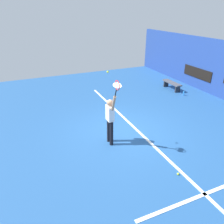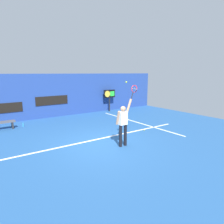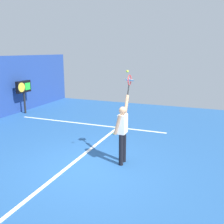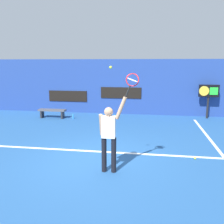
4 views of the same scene
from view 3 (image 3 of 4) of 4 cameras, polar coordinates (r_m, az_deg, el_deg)
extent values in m
plane|color=#23518C|center=(7.39, -4.72, -12.06)|extent=(18.00, 18.00, 0.00)
cube|color=white|center=(7.64, -8.72, -11.23)|extent=(10.00, 0.10, 0.01)
cube|color=white|center=(11.37, -5.47, -2.73)|extent=(0.10, 7.00, 0.01)
cylinder|color=black|center=(7.27, 2.05, -8.51)|extent=(0.13, 0.13, 0.92)
cylinder|color=black|center=(7.49, 2.69, -7.83)|extent=(0.13, 0.13, 0.92)
cube|color=white|center=(7.13, 2.42, -2.69)|extent=(0.34, 0.20, 0.55)
sphere|color=tan|center=(7.03, 2.45, 0.33)|extent=(0.22, 0.22, 0.22)
cylinder|color=tan|center=(7.30, 3.24, 1.60)|extent=(0.30, 0.09, 0.57)
cylinder|color=tan|center=(6.97, 1.26, -2.85)|extent=(0.09, 0.23, 0.58)
cylinder|color=black|center=(7.37, 3.68, 4.96)|extent=(0.14, 0.03, 0.29)
torus|color=red|center=(7.44, 3.97, 7.17)|extent=(0.41, 0.02, 0.41)
cylinder|color=silver|center=(7.44, 3.97, 7.17)|extent=(0.25, 0.27, 0.10)
sphere|color=#CCE033|center=(6.90, 3.49, 9.10)|extent=(0.07, 0.07, 0.07)
cylinder|color=black|center=(13.99, -19.04, 1.96)|extent=(0.10, 0.10, 1.10)
cube|color=black|center=(13.86, -19.31, 5.40)|extent=(0.95, 0.18, 0.60)
cylinder|color=gold|center=(13.61, -19.66, 5.24)|extent=(0.48, 0.02, 0.48)
cube|color=#26D833|center=(13.95, -18.44, 5.52)|extent=(0.38, 0.02, 0.36)
sphere|color=#CCE033|center=(9.98, 0.41, -4.86)|extent=(0.07, 0.07, 0.07)
camera|label=1|loc=(12.70, 24.23, 18.06)|focal=34.94mm
camera|label=2|loc=(4.39, 90.93, -2.58)|focal=32.48mm
camera|label=4|loc=(8.21, 46.72, 6.32)|focal=38.46mm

